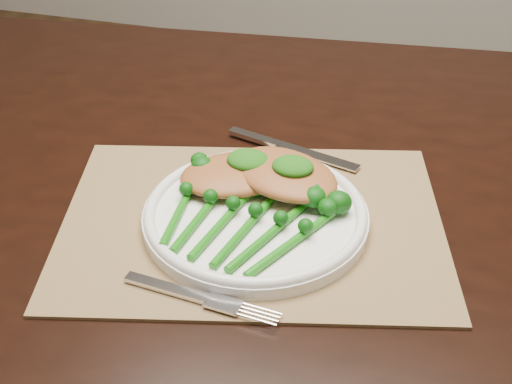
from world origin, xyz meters
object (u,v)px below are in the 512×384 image
(dinner_plate, at_px, (256,215))
(broccolini_bundle, at_px, (235,224))
(chicken_fillet_left, at_px, (236,174))
(placemat, at_px, (252,222))
(dining_table, at_px, (279,363))

(dinner_plate, height_order, broccolini_bundle, broccolini_bundle)
(chicken_fillet_left, height_order, broccolini_bundle, chicken_fillet_left)
(placemat, height_order, broccolini_bundle, broccolini_bundle)
(dining_table, relative_size, placemat, 3.72)
(placemat, relative_size, dinner_plate, 1.69)
(chicken_fillet_left, distance_m, broccolini_bundle, 0.09)
(placemat, xyz_separation_m, dinner_plate, (0.00, -0.00, 0.01))
(dinner_plate, relative_size, chicken_fillet_left, 1.93)
(placemat, distance_m, broccolini_bundle, 0.04)
(dining_table, bearing_deg, dinner_plate, -98.40)
(chicken_fillet_left, bearing_deg, broccolini_bundle, -103.17)
(dinner_plate, xyz_separation_m, broccolini_bundle, (-0.01, -0.03, 0.01))
(dining_table, bearing_deg, broccolini_bundle, -103.27)
(placemat, bearing_deg, dining_table, 71.48)
(placemat, distance_m, chicken_fillet_left, 0.07)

